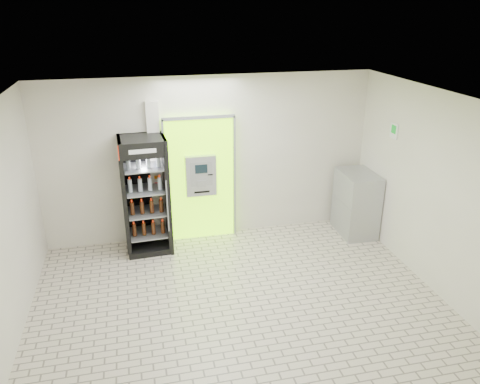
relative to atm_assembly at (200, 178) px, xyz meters
name	(u,v)px	position (x,y,z in m)	size (l,w,h in m)	color
ground	(241,308)	(0.20, -2.41, -1.17)	(6.00, 6.00, 0.00)	beige
room_shell	(241,191)	(0.20, -2.41, 0.67)	(6.00, 6.00, 6.00)	silver
atm_assembly	(200,178)	(0.00, 0.00, 0.00)	(1.30, 0.24, 2.33)	#92FF09
pillar	(156,174)	(-0.78, 0.04, 0.13)	(0.22, 0.11, 2.60)	silver
beverage_cooler	(146,197)	(-1.00, -0.26, -0.18)	(0.81, 0.76, 2.07)	black
steel_cabinet	(356,203)	(2.89, -0.51, -0.57)	(0.64, 0.93, 1.21)	#9FA1A6
exit_sign	(394,131)	(3.19, -1.01, 0.95)	(0.02, 0.22, 0.26)	white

